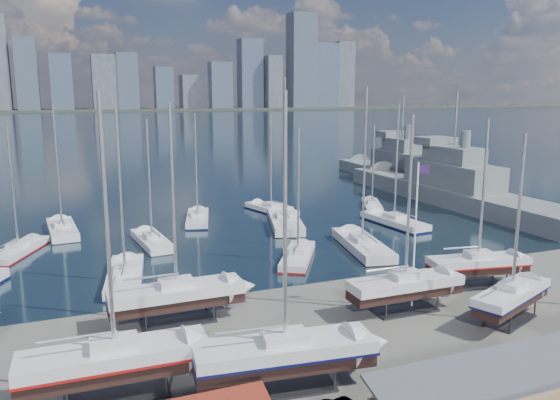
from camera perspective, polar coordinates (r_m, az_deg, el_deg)
name	(u,v)px	position (r m, az deg, el deg)	size (l,w,h in m)	color
ground	(352,332)	(39.03, 7.49, -13.54)	(1400.00, 1400.00, 0.00)	#605E59
water	(94,123)	(341.75, -18.86, 7.59)	(1400.00, 600.00, 0.40)	#1B2F3F
far_shore	(79,110)	(601.35, -20.23, 8.80)	(1400.00, 80.00, 2.20)	#2D332D
skyline	(69,72)	(595.19, -21.23, 12.38)	(639.14, 43.80, 107.69)	#475166
sailboat_cradle_1	(115,360)	(31.82, -16.85, -15.69)	(10.16, 3.04, 16.30)	#2D2D33
sailboat_cradle_2	(177,295)	(40.24, -10.74, -9.70)	(9.60, 2.82, 15.64)	#2D2D33
sailboat_cradle_3	(285,353)	(31.26, 0.51, -15.70)	(10.38, 3.94, 16.34)	#2D2D33
sailboat_cradle_4	(405,286)	(42.55, 12.96, -8.71)	(8.98, 2.56, 14.74)	#2D2D33
sailboat_cradle_5	(512,296)	(43.07, 23.06, -9.17)	(8.53, 5.24, 13.55)	#2D2D33
sailboat_cradle_6	(478,264)	(49.71, 20.01, -6.27)	(9.01, 3.86, 14.25)	#2D2D33
sailboat_moored_1	(18,252)	(62.31, -25.66, -4.88)	(5.92, 9.40, 13.64)	black
sailboat_moored_2	(62,231)	(69.44, -21.79, -3.02)	(3.70, 10.62, 15.76)	black
sailboat_moored_3	(125,278)	(50.21, -15.86, -7.85)	(4.56, 10.79, 15.63)	black
sailboat_moored_4	(152,242)	(61.24, -13.22, -4.32)	(3.54, 9.69, 14.31)	black
sailboat_moored_5	(198,220)	(71.16, -8.60, -2.04)	(5.10, 10.09, 14.53)	black
sailboat_moored_6	(298,258)	(54.22, 1.88, -6.03)	(6.88, 9.15, 13.65)	black
sailboat_moored_7	(285,223)	(68.38, 0.50, -2.43)	(6.91, 13.15, 19.12)	black
sailboat_moored_8	(271,210)	(76.04, -0.93, -1.09)	(5.10, 9.88, 14.23)	black
sailboat_moored_9	(362,247)	(58.38, 8.57, -4.89)	(5.48, 12.16, 17.74)	black
sailboat_moored_10	(394,223)	(70.11, 11.84, -2.35)	(3.99, 10.76, 15.72)	black
sailboat_moored_11	(372,206)	(80.03, 9.58, -0.63)	(5.63, 8.55, 12.47)	black
naval_ship_east	(451,192)	(86.49, 17.45, 0.79)	(7.53, 46.99, 18.23)	slate
naval_ship_west	(400,173)	(105.20, 12.45, 2.76)	(8.20, 40.44, 17.62)	slate
flagpole	(416,226)	(42.11, 14.06, -2.68)	(1.00, 0.12, 11.26)	white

